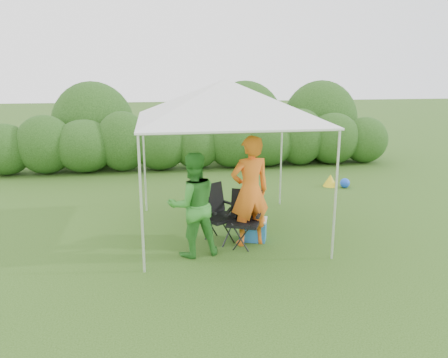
{
  "coord_description": "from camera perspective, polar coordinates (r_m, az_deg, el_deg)",
  "views": [
    {
      "loc": [
        -1.28,
        -7.2,
        2.99
      ],
      "look_at": [
        -0.05,
        0.4,
        1.05
      ],
      "focal_mm": 35.0,
      "sensor_mm": 36.0,
      "label": 1
    }
  ],
  "objects": [
    {
      "name": "woman",
      "position": [
        7.09,
        -4.09,
        -3.38
      ],
      "size": [
        0.95,
        0.81,
        1.72
      ],
      "primitive_type": "imported",
      "rotation": [
        0.0,
        0.0,
        3.35
      ],
      "color": "#34872C",
      "rests_on": "ground"
    },
    {
      "name": "canopy",
      "position": [
        7.82,
        0.24,
        10.27
      ],
      "size": [
        3.1,
        3.1,
        2.83
      ],
      "color": "silver",
      "rests_on": "ground"
    },
    {
      "name": "cooler",
      "position": [
        7.9,
        3.82,
        -6.56
      ],
      "size": [
        0.56,
        0.48,
        0.4
      ],
      "rotation": [
        0.0,
        0.0,
        -0.34
      ],
      "color": "#2365A1",
      "rests_on": "ground"
    },
    {
      "name": "chair_right",
      "position": [
        7.59,
        2.71,
        -4.68
      ],
      "size": [
        0.72,
        0.7,
        0.96
      ],
      "rotation": [
        0.0,
        0.0,
        -0.4
      ],
      "color": "black",
      "rests_on": "ground"
    },
    {
      "name": "man",
      "position": [
        7.48,
        3.41,
        -1.6
      ],
      "size": [
        0.78,
        0.59,
        1.93
      ],
      "primitive_type": "imported",
      "rotation": [
        0.0,
        0.0,
        3.33
      ],
      "color": "orange",
      "rests_on": "ground"
    },
    {
      "name": "chair_left",
      "position": [
        7.77,
        -1.05,
        -4.01
      ],
      "size": [
        0.79,
        0.78,
        1.01
      ],
      "rotation": [
        0.0,
        0.0,
        0.57
      ],
      "color": "black",
      "rests_on": "ground"
    },
    {
      "name": "bottle",
      "position": [
        7.76,
        4.36,
        -4.33
      ],
      "size": [
        0.07,
        0.07,
        0.27
      ],
      "primitive_type": "cylinder",
      "color": "#592D0C",
      "rests_on": "cooler"
    },
    {
      "name": "hedge",
      "position": [
        13.44,
        -3.62,
        4.83
      ],
      "size": [
        12.55,
        1.53,
        1.8
      ],
      "color": "#285019",
      "rests_on": "ground"
    },
    {
      "name": "lawn_toy",
      "position": [
        11.77,
        14.18,
        -0.26
      ],
      "size": [
        0.63,
        0.52,
        0.31
      ],
      "color": "yellow",
      "rests_on": "ground"
    },
    {
      "name": "ground",
      "position": [
        7.9,
        0.82,
        -8.1
      ],
      "size": [
        70.0,
        70.0,
        0.0
      ],
      "primitive_type": "plane",
      "color": "#375C1C"
    }
  ]
}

